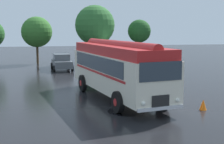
# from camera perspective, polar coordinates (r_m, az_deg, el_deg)

# --- Properties ---
(ground_plane) EXTENTS (120.00, 120.00, 0.00)m
(ground_plane) POSITION_cam_1_polar(r_m,az_deg,el_deg) (18.69, 1.70, -5.00)
(ground_plane) COLOR black
(vintage_bus) EXTENTS (4.18, 10.36, 3.49)m
(vintage_bus) POSITION_cam_1_polar(r_m,az_deg,el_deg) (18.65, 0.99, 0.89)
(vintage_bus) COLOR silver
(vintage_bus) RESTS_ON ground
(car_near_left) EXTENTS (2.16, 4.30, 1.66)m
(car_near_left) POSITION_cam_1_polar(r_m,az_deg,el_deg) (32.23, -9.21, 1.86)
(car_near_left) COLOR #4C5156
(car_near_left) RESTS_ON ground
(car_mid_left) EXTENTS (2.18, 4.31, 1.66)m
(car_mid_left) POSITION_cam_1_polar(r_m,az_deg,el_deg) (32.81, -4.03, 2.04)
(car_mid_left) COLOR #4C5156
(car_mid_left) RESTS_ON ground
(box_van) EXTENTS (2.33, 5.77, 2.50)m
(box_van) POSITION_cam_1_polar(r_m,az_deg,el_deg) (33.51, 0.69, 3.07)
(box_van) COLOR #B2B7BC
(box_van) RESTS_ON ground
(tree_left_of_centre) EXTENTS (3.64, 3.64, 5.64)m
(tree_left_of_centre) POSITION_cam_1_polar(r_m,az_deg,el_deg) (38.46, -13.77, 7.19)
(tree_left_of_centre) COLOR #4C3823
(tree_left_of_centre) RESTS_ON ground
(tree_centre) EXTENTS (4.69, 4.69, 6.97)m
(tree_centre) POSITION_cam_1_polar(r_m,az_deg,el_deg) (37.23, -2.96, 8.72)
(tree_centre) COLOR #4C3823
(tree_centre) RESTS_ON ground
(tree_right_of_centre) EXTENTS (2.86, 2.86, 5.34)m
(tree_right_of_centre) POSITION_cam_1_polar(r_m,az_deg,el_deg) (39.26, 4.89, 7.51)
(tree_right_of_centre) COLOR #4C3823
(tree_right_of_centre) RESTS_ON ground
(traffic_cone) EXTENTS (0.36, 0.36, 0.55)m
(traffic_cone) POSITION_cam_1_polar(r_m,az_deg,el_deg) (16.89, 16.32, -5.75)
(traffic_cone) COLOR orange
(traffic_cone) RESTS_ON ground
(puddle_patch) EXTENTS (1.94, 1.94, 0.01)m
(puddle_patch) POSITION_cam_1_polar(r_m,az_deg,el_deg) (16.05, 2.67, -7.14)
(puddle_patch) COLOR black
(puddle_patch) RESTS_ON ground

